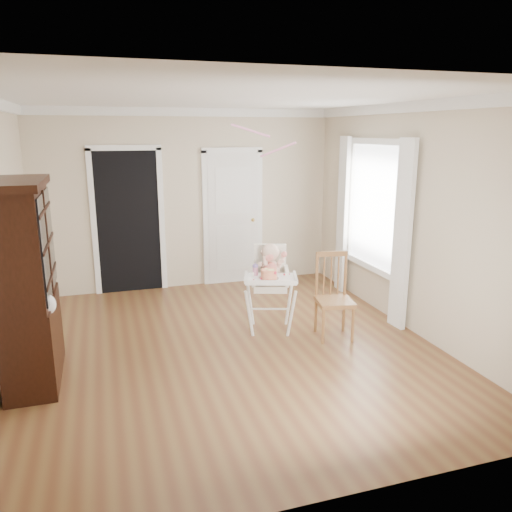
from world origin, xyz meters
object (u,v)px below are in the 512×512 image
object	(u,v)px
sippy_cup	(255,270)
cake	(269,274)
dining_chair	(334,299)
china_cabinet	(27,284)
high_chair	(270,279)

from	to	relation	value
sippy_cup	cake	bearing A→B (deg)	-57.47
cake	dining_chair	xyz separation A→B (m)	(0.76, -0.14, -0.33)
cake	dining_chair	world-z (taller)	dining_chair
china_cabinet	dining_chair	distance (m)	3.29
dining_chair	cake	bearing A→B (deg)	179.96
high_chair	cake	size ratio (longest dim) A/B	4.54
cake	dining_chair	size ratio (longest dim) A/B	0.24
dining_chair	sippy_cup	bearing A→B (deg)	170.67
high_chair	dining_chair	bearing A→B (deg)	-12.77
sippy_cup	china_cabinet	xyz separation A→B (m)	(-2.37, -0.41, 0.17)
cake	dining_chair	distance (m)	0.84
high_chair	cake	distance (m)	0.30
high_chair	sippy_cup	xyz separation A→B (m)	(-0.21, -0.08, 0.15)
sippy_cup	dining_chair	bearing A→B (deg)	-19.44
high_chair	china_cabinet	distance (m)	2.65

